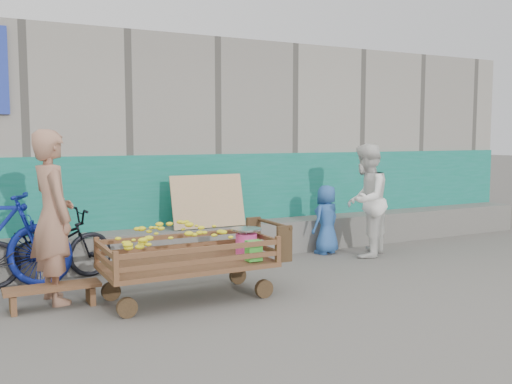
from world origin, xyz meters
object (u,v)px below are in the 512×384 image
vendor_man (53,217)px  bench (53,291)px  child (326,219)px  woman (366,200)px  bicycle_dark (44,247)px  banana_cart (185,247)px

vendor_man → bench: bearing=155.8°
bench → child: child is taller
vendor_man → child: 3.82m
woman → bicycle_dark: (-4.11, 0.53, -0.37)m
banana_cart → bench: size_ratio=2.09×
bicycle_dark → banana_cart: bearing=-146.5°
woman → child: (-0.38, 0.39, -0.29)m
bench → woman: woman is taller
bench → bicycle_dark: (0.06, 1.06, 0.25)m
vendor_man → bicycle_dark: size_ratio=1.10×
banana_cart → bench: (-1.23, 0.31, -0.37)m
banana_cart → child: bearing=25.9°
child → bicycle_dark: bearing=-20.0°
banana_cart → bicycle_dark: size_ratio=1.19×
vendor_man → bicycle_dark: (0.01, 0.84, -0.45)m
bench → bicycle_dark: bearing=86.5°
banana_cart → woman: (2.94, 0.85, 0.24)m
bicycle_dark → vendor_man: bearing=172.5°
banana_cart → bicycle_dark: bicycle_dark is taller
woman → child: 0.62m
child → bicycle_dark: 3.73m
banana_cart → woman: bearing=16.1°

